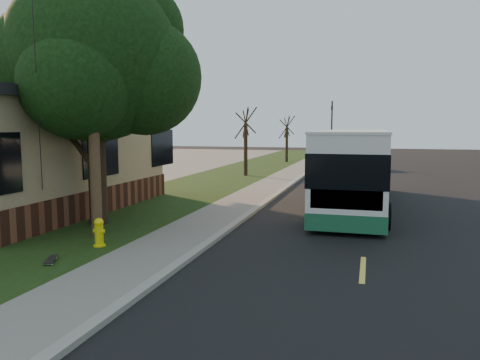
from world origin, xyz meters
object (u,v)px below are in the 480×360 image
utility_pole (91,72)px  transit_bus (354,166)px  bare_tree_far (287,140)px  skateboard_main (51,259)px  dumpster (67,186)px  bare_tree_near (246,142)px  fire_hydrant (99,232)px  traffic_signal (332,126)px  leafy_tree (97,61)px  distant_car (338,157)px

utility_pole → transit_bus: utility_pole is taller
utility_pole → bare_tree_far: bearing=89.4°
skateboard_main → dumpster: (-4.95, 7.45, 0.61)m
utility_pole → bare_tree_near: 17.19m
fire_hydrant → bare_tree_far: 30.04m
utility_pole → traffic_signal: (3.81, 33.01, -1.47)m
fire_hydrant → bare_tree_near: 18.10m
traffic_signal → dumpster: 29.39m
fire_hydrant → bare_tree_far: bearing=90.8°
leafy_tree → dumpster: 6.62m
utility_pole → leafy_tree: utility_pole is taller
bare_tree_near → traffic_signal: 16.52m
leafy_tree → transit_bus: leafy_tree is taller
utility_pole → bare_tree_near: (-0.19, 17.01, -2.48)m
transit_bus → dumpster: transit_bus is taller
fire_hydrant → skateboard_main: 1.59m
traffic_signal → distant_car: traffic_signal is taller
skateboard_main → distant_car: 27.62m
leafy_tree → transit_bus: size_ratio=0.71×
utility_pole → skateboard_main: bearing=-80.6°
fire_hydrant → traffic_signal: 34.25m
bare_tree_near → bare_tree_far: 12.01m
dumpster → bare_tree_far: bearing=78.7°
bare_tree_far → distant_car: size_ratio=0.83×
utility_pole → skateboard_main: (0.42, -2.53, -4.51)m
utility_pole → dumpster: utility_pole is taller
bare_tree_far → skateboard_main: 31.59m
fire_hydrant → dumpster: dumpster is taller
traffic_signal → transit_bus: bearing=-83.4°
transit_bus → distant_car: bearing=95.8°
fire_hydrant → dumpster: 7.90m
fire_hydrant → leafy_tree: (-1.57, 2.65, 4.73)m
bare_tree_near → dumpster: bearing=-109.7°
fire_hydrant → traffic_signal: traffic_signal is taller
utility_pole → bare_tree_near: size_ratio=2.11×
distant_car → utility_pole: bearing=-105.8°
leafy_tree → skateboard_main: bearing=-72.9°
skateboard_main → bare_tree_near: bearing=91.8°
skateboard_main → distant_car: distant_car is taller
bare_tree_near → skateboard_main: bearing=-88.2°
fire_hydrant → transit_bus: (6.06, 8.37, 1.16)m
fire_hydrant → bare_tree_near: (-0.90, 18.00, 1.72)m
transit_bus → bare_tree_far: bearing=106.6°
utility_pole → leafy_tree: (-0.87, 1.66, 0.54)m
utility_pole → leafy_tree: bearing=117.6°
leafy_tree → bare_tree_far: 27.56m
dumpster → traffic_signal: bearing=73.5°
bare_tree_far → dumpster: 24.60m
fire_hydrant → transit_bus: transit_bus is taller
transit_bus → skateboard_main: transit_bus is taller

